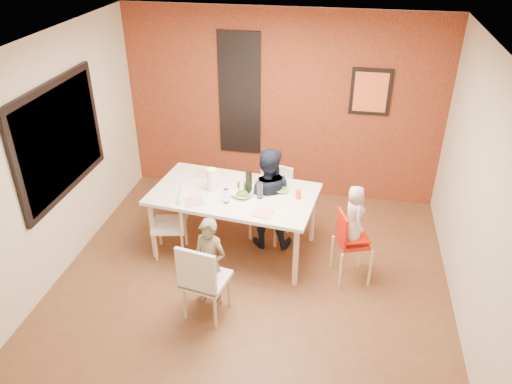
% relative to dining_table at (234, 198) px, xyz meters
% --- Properties ---
extents(ground, '(4.50, 4.50, 0.00)m').
position_rel_dining_table_xyz_m(ground, '(0.34, -0.64, -0.74)').
color(ground, brown).
rests_on(ground, ground).
extents(ceiling, '(4.50, 4.50, 0.02)m').
position_rel_dining_table_xyz_m(ceiling, '(0.34, -0.64, 1.96)').
color(ceiling, white).
rests_on(ceiling, wall_back).
extents(wall_back, '(4.50, 0.02, 2.70)m').
position_rel_dining_table_xyz_m(wall_back, '(0.34, 1.61, 0.61)').
color(wall_back, beige).
rests_on(wall_back, ground).
extents(wall_front, '(4.50, 0.02, 2.70)m').
position_rel_dining_table_xyz_m(wall_front, '(0.34, -2.89, 0.61)').
color(wall_front, beige).
rests_on(wall_front, ground).
extents(wall_left, '(0.02, 4.50, 2.70)m').
position_rel_dining_table_xyz_m(wall_left, '(-1.91, -0.64, 0.61)').
color(wall_left, beige).
rests_on(wall_left, ground).
extents(wall_right, '(0.02, 4.50, 2.70)m').
position_rel_dining_table_xyz_m(wall_right, '(2.59, -0.64, 0.61)').
color(wall_right, beige).
rests_on(wall_right, ground).
extents(brick_accent_wall, '(4.50, 0.02, 2.70)m').
position_rel_dining_table_xyz_m(brick_accent_wall, '(0.34, 1.59, 0.61)').
color(brick_accent_wall, maroon).
rests_on(brick_accent_wall, ground).
extents(picture_window_frame, '(0.05, 1.70, 1.30)m').
position_rel_dining_table_xyz_m(picture_window_frame, '(-1.88, -0.44, 0.81)').
color(picture_window_frame, black).
rests_on(picture_window_frame, wall_left).
extents(picture_window_pane, '(0.02, 1.55, 1.15)m').
position_rel_dining_table_xyz_m(picture_window_pane, '(-1.87, -0.44, 0.81)').
color(picture_window_pane, black).
rests_on(picture_window_pane, wall_left).
extents(glassblock_strip, '(0.55, 0.03, 1.70)m').
position_rel_dining_table_xyz_m(glassblock_strip, '(-0.26, 1.58, 0.76)').
color(glassblock_strip, silver).
rests_on(glassblock_strip, wall_back).
extents(glassblock_surround, '(0.60, 0.03, 1.76)m').
position_rel_dining_table_xyz_m(glassblock_surround, '(-0.26, 1.57, 0.76)').
color(glassblock_surround, black).
rests_on(glassblock_surround, wall_back).
extents(art_print_frame, '(0.54, 0.03, 0.64)m').
position_rel_dining_table_xyz_m(art_print_frame, '(1.54, 1.57, 0.91)').
color(art_print_frame, black).
rests_on(art_print_frame, wall_back).
extents(art_print_canvas, '(0.44, 0.01, 0.54)m').
position_rel_dining_table_xyz_m(art_print_canvas, '(1.54, 1.56, 0.91)').
color(art_print_canvas, orange).
rests_on(art_print_canvas, wall_back).
extents(dining_table, '(2.07, 1.31, 0.82)m').
position_rel_dining_table_xyz_m(dining_table, '(0.00, 0.00, 0.00)').
color(dining_table, silver).
rests_on(dining_table, ground).
extents(chair_near, '(0.50, 0.50, 0.93)m').
position_rel_dining_table_xyz_m(chair_near, '(-0.04, -1.27, -0.22)').
color(chair_near, beige).
rests_on(chair_near, ground).
extents(chair_far, '(0.56, 0.56, 0.96)m').
position_rel_dining_table_xyz_m(chair_far, '(0.41, 0.43, -0.21)').
color(chair_far, silver).
rests_on(chair_far, ground).
extents(chair_left, '(0.47, 0.47, 0.87)m').
position_rel_dining_table_xyz_m(chair_left, '(-0.69, -0.23, -0.26)').
color(chair_left, white).
rests_on(chair_left, ground).
extents(high_chair, '(0.47, 0.47, 0.89)m').
position_rel_dining_table_xyz_m(high_chair, '(1.41, -0.33, -0.21)').
color(high_chair, red).
rests_on(high_chair, ground).
extents(child_near, '(0.44, 0.35, 1.06)m').
position_rel_dining_table_xyz_m(child_near, '(-0.03, -1.03, -0.21)').
color(child_near, '#605E44').
rests_on(child_near, ground).
extents(child_far, '(0.68, 0.55, 1.33)m').
position_rel_dining_table_xyz_m(child_far, '(0.38, 0.19, -0.08)').
color(child_far, black).
rests_on(child_far, ground).
extents(toddler, '(0.32, 0.39, 0.69)m').
position_rel_dining_table_xyz_m(toddler, '(1.43, -0.32, 0.13)').
color(toddler, beige).
rests_on(toddler, high_chair).
extents(plate_near_left, '(0.28, 0.28, 0.01)m').
position_rel_dining_table_xyz_m(plate_near_left, '(-0.41, -0.30, 0.08)').
color(plate_near_left, white).
rests_on(plate_near_left, dining_table).
extents(plate_far_mid, '(0.25, 0.25, 0.01)m').
position_rel_dining_table_xyz_m(plate_far_mid, '(0.15, 0.39, 0.08)').
color(plate_far_mid, white).
rests_on(plate_far_mid, dining_table).
extents(plate_near_right, '(0.23, 0.23, 0.01)m').
position_rel_dining_table_xyz_m(plate_near_right, '(0.43, -0.40, 0.08)').
color(plate_near_right, white).
rests_on(plate_near_right, dining_table).
extents(plate_far_left, '(0.26, 0.26, 0.01)m').
position_rel_dining_table_xyz_m(plate_far_left, '(-0.49, 0.40, 0.08)').
color(plate_far_left, white).
rests_on(plate_far_left, dining_table).
extents(salad_bowl_a, '(0.30, 0.30, 0.06)m').
position_rel_dining_table_xyz_m(salad_bowl_a, '(0.12, -0.07, 0.10)').
color(salad_bowl_a, white).
rests_on(salad_bowl_a, dining_table).
extents(salad_bowl_b, '(0.21, 0.21, 0.05)m').
position_rel_dining_table_xyz_m(salad_bowl_b, '(0.54, 0.13, 0.10)').
color(salad_bowl_b, silver).
rests_on(salad_bowl_b, dining_table).
extents(wine_bottle, '(0.08, 0.08, 0.29)m').
position_rel_dining_table_xyz_m(wine_bottle, '(0.18, 0.00, 0.22)').
color(wine_bottle, black).
rests_on(wine_bottle, dining_table).
extents(wine_glass_a, '(0.06, 0.06, 0.18)m').
position_rel_dining_table_xyz_m(wine_glass_a, '(-0.03, -0.25, 0.16)').
color(wine_glass_a, white).
rests_on(wine_glass_a, dining_table).
extents(wine_glass_b, '(0.07, 0.07, 0.20)m').
position_rel_dining_table_xyz_m(wine_glass_b, '(0.33, -0.07, 0.17)').
color(wine_glass_b, white).
rests_on(wine_glass_b, dining_table).
extents(paper_towel_roll, '(0.12, 0.12, 0.28)m').
position_rel_dining_table_xyz_m(paper_towel_roll, '(-0.27, 0.02, 0.21)').
color(paper_towel_roll, white).
rests_on(paper_towel_roll, dining_table).
extents(condiment_red, '(0.03, 0.03, 0.13)m').
position_rel_dining_table_xyz_m(condiment_red, '(0.20, -0.00, 0.14)').
color(condiment_red, red).
rests_on(condiment_red, dining_table).
extents(condiment_green, '(0.03, 0.03, 0.13)m').
position_rel_dining_table_xyz_m(condiment_green, '(0.13, 0.03, 0.14)').
color(condiment_green, '#387527').
rests_on(condiment_green, dining_table).
extents(condiment_brown, '(0.03, 0.03, 0.13)m').
position_rel_dining_table_xyz_m(condiment_brown, '(0.05, 0.03, 0.14)').
color(condiment_brown, brown).
rests_on(condiment_brown, dining_table).
extents(sippy_cup, '(0.06, 0.06, 0.11)m').
position_rel_dining_table_xyz_m(sippy_cup, '(0.78, 0.01, 0.13)').
color(sippy_cup, '#D05A17').
rests_on(sippy_cup, dining_table).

